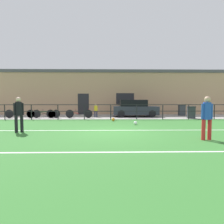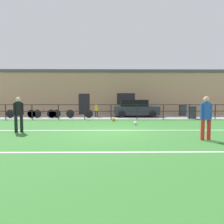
{
  "view_description": "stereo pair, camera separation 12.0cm",
  "coord_description": "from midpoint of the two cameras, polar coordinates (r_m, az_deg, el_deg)",
  "views": [
    {
      "loc": [
        -0.22,
        -9.4,
        1.55
      ],
      "look_at": [
        0.04,
        3.13,
        0.76
      ],
      "focal_mm": 32.49,
      "sensor_mm": 36.0,
      "label": 1
    },
    {
      "loc": [
        -0.1,
        -9.4,
        1.55
      ],
      "look_at": [
        0.04,
        3.13,
        0.76
      ],
      "focal_mm": 32.49,
      "sensor_mm": 36.0,
      "label": 2
    }
  ],
  "objects": [
    {
      "name": "spectator_child",
      "position": [
        17.21,
        -4.21,
        0.66
      ],
      "size": [
        0.29,
        0.2,
        1.13
      ],
      "rotation": [
        0.0,
        0.0,
        3.52
      ],
      "color": "#232D4C",
      "rests_on": "pavement_strip"
    },
    {
      "name": "soccer_ball_spare",
      "position": [
        14.33,
        0.65,
        -2.1
      ],
      "size": [
        0.24,
        0.24,
        0.24
      ],
      "primitive_type": "sphere",
      "color": "orange",
      "rests_on": "ground"
    },
    {
      "name": "bicycle_parked_1",
      "position": [
        17.53,
        -18.94,
        -0.52
      ],
      "size": [
        2.33,
        0.04,
        0.71
      ],
      "color": "black",
      "rests_on": "pavement_strip"
    },
    {
      "name": "bicycle_parked_4",
      "position": [
        17.41,
        -17.66,
        -0.44
      ],
      "size": [
        2.25,
        0.04,
        0.75
      ],
      "color": "black",
      "rests_on": "pavement_strip"
    },
    {
      "name": "pavement_strip",
      "position": [
        17.97,
        -0.14,
        -1.28
      ],
      "size": [
        48.0,
        5.0,
        0.02
      ],
      "primitive_type": "cube",
      "color": "gray",
      "rests_on": "ground"
    },
    {
      "name": "bicycle_parked_0",
      "position": [
        16.82,
        -8.93,
        -0.44
      ],
      "size": [
        2.19,
        0.04,
        0.76
      ],
      "color": "black",
      "rests_on": "pavement_strip"
    },
    {
      "name": "player_striker",
      "position": [
        8.44,
        25.33,
        -0.87
      ],
      "size": [
        0.45,
        0.29,
        1.66
      ],
      "rotation": [
        0.0,
        0.0,
        0.09
      ],
      "color": "red",
      "rests_on": "ground"
    },
    {
      "name": "field_line_touchline",
      "position": [
        10.13,
        0.25,
        -5.17
      ],
      "size": [
        36.0,
        0.11,
        0.0
      ],
      "primitive_type": "cube",
      "color": "white",
      "rests_on": "ground"
    },
    {
      "name": "clubhouse_facade",
      "position": [
        21.61,
        -0.23,
        5.54
      ],
      "size": [
        28.0,
        2.56,
        4.52
      ],
      "color": "tan",
      "rests_on": "ground"
    },
    {
      "name": "parked_car_red",
      "position": [
        18.1,
        6.79,
        1.0
      ],
      "size": [
        3.89,
        1.94,
        1.48
      ],
      "color": "#282D38",
      "rests_on": "pavement_strip"
    },
    {
      "name": "player_goalkeeper",
      "position": [
        10.41,
        -24.53,
        -0.09
      ],
      "size": [
        0.38,
        0.31,
        1.65
      ],
      "rotation": [
        0.0,
        0.0,
        0.64
      ],
      "color": "black",
      "rests_on": "ground"
    },
    {
      "name": "field_line_hash",
      "position": [
        6.05,
        0.88,
        -11.23
      ],
      "size": [
        36.0,
        0.11,
        0.0
      ],
      "primitive_type": "cube",
      "color": "white",
      "rests_on": "ground"
    },
    {
      "name": "bicycle_parked_2",
      "position": [
        18.85,
        -28.63,
        -0.4
      ],
      "size": [
        2.18,
        0.04,
        0.77
      ],
      "color": "black",
      "rests_on": "pavement_strip"
    },
    {
      "name": "soccer_ball_match",
      "position": [
        12.34,
        6.89,
        -3.1
      ],
      "size": [
        0.22,
        0.22,
        0.22
      ],
      "primitive_type": "sphere",
      "color": "white",
      "rests_on": "ground"
    },
    {
      "name": "perimeter_fence",
      "position": [
        15.42,
        -0.06,
        0.65
      ],
      "size": [
        36.07,
        0.07,
        1.15
      ],
      "color": "black",
      "rests_on": "ground"
    },
    {
      "name": "trash_bin_1",
      "position": [
        19.91,
        19.42,
        0.53
      ],
      "size": [
        0.59,
        0.5,
        1.04
      ],
      "color": "#33383D",
      "rests_on": "pavement_strip"
    },
    {
      "name": "bicycle_parked_3",
      "position": [
        17.55,
        -19.12,
        -0.43
      ],
      "size": [
        2.27,
        0.04,
        0.76
      ],
      "color": "black",
      "rests_on": "pavement_strip"
    },
    {
      "name": "ground",
      "position": [
        9.53,
        0.31,
        -5.86
      ],
      "size": [
        60.0,
        44.0,
        0.04
      ],
      "primitive_type": "cube",
      "color": "#33702D"
    },
    {
      "name": "trash_bin_0",
      "position": [
        17.33,
        21.74,
        -0.08
      ],
      "size": [
        0.56,
        0.48,
        0.96
      ],
      "color": "#33383D",
      "rests_on": "pavement_strip"
    }
  ]
}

